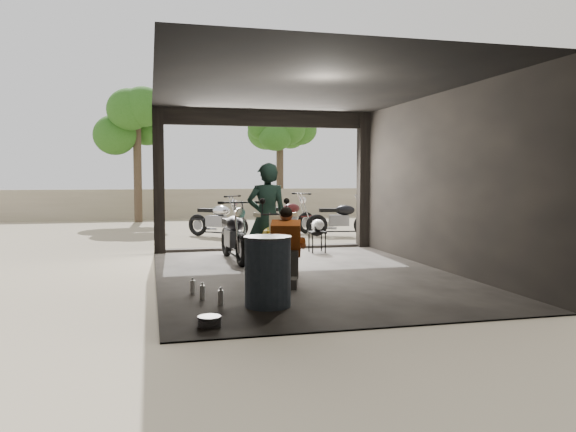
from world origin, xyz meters
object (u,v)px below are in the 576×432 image
outside_bike_c (341,216)px  stool (317,235)px  left_bike (234,231)px  rider (267,217)px  helmet (318,225)px  oil_drum (268,273)px  main_bike (270,242)px  outside_bike_b (288,214)px  sign_post (401,179)px  mechanic (286,248)px  outside_bike_a (218,216)px

outside_bike_c → stool: (-1.71, -3.33, -0.18)m
left_bike → rider: 1.40m
stool → helmet: bearing=-39.6°
helmet → oil_drum: oil_drum is taller
main_bike → left_bike: 1.57m
outside_bike_b → outside_bike_c: (1.41, -0.58, -0.02)m
rider → sign_post: bearing=-138.3°
oil_drum → rider: bearing=78.4°
stool → helmet: (0.02, -0.01, 0.21)m
outside_bike_b → mechanic: bearing=137.7°
outside_bike_a → left_bike: bearing=-140.6°
rider → outside_bike_b: bearing=-102.1°
left_bike → outside_bike_b: left_bike is taller
outside_bike_a → rider: bearing=-136.0°
outside_bike_a → helmet: 4.24m
stool → helmet: size_ratio=1.63×
left_bike → stool: bearing=18.7°
outside_bike_b → helmet: bearing=147.7°
main_bike → stool: (1.56, 2.32, -0.14)m
outside_bike_b → stool: size_ratio=3.72×
outside_bike_c → main_bike: bearing=159.5°
rider → mechanic: size_ratio=1.64×
rider → stool: 2.68m
main_bike → sign_post: 5.20m
outside_bike_c → mechanic: 7.58m
rider → oil_drum: size_ratio=2.10×
outside_bike_c → rider: bearing=158.4°
helmet → outside_bike_a: bearing=99.4°
outside_bike_c → helmet: bearing=162.6°
mechanic → helmet: size_ratio=3.98×
rider → oil_drum: 2.86m
rider → mechanic: rider is taller
sign_post → helmet: bearing=-153.6°
outside_bike_c → sign_post: 2.78m
main_bike → sign_post: size_ratio=0.69×
left_bike → oil_drum: size_ratio=1.98×
outside_bike_a → sign_post: (4.17, -2.99, 1.05)m
outside_bike_b → sign_post: bearing=-173.5°
outside_bike_c → helmet: outside_bike_c is taller
outside_bike_c → oil_drum: size_ratio=1.88×
outside_bike_b → oil_drum: outside_bike_b is taller
sign_post → outside_bike_c: bearing=112.2°
helmet → sign_post: 2.74m
oil_drum → mechanic: bearing=67.3°
outside_bike_a → sign_post: 5.23m
mechanic → stool: size_ratio=2.44×
outside_bike_a → mechanic: outside_bike_a is taller
outside_bike_c → mechanic: mechanic is taller
stool → oil_drum: bearing=-113.7°
outside_bike_c → rider: rider is taller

